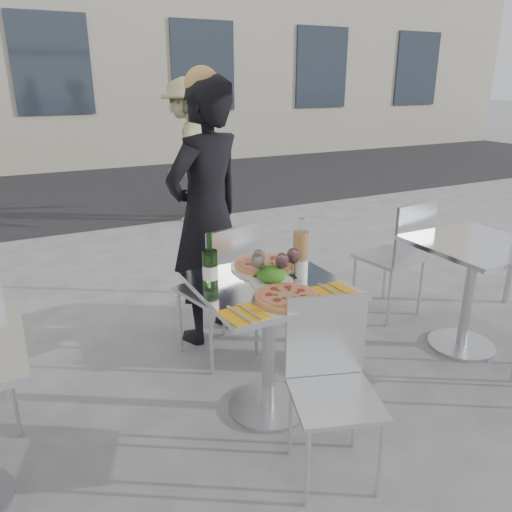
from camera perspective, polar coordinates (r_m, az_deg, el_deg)
name	(u,v)px	position (r m, az deg, el deg)	size (l,w,h in m)	color
ground	(268,408)	(2.90, 1.41, -16.97)	(80.00, 80.00, 0.00)	slate
street_asphalt	(81,190)	(8.79, -19.33, 7.10)	(24.00, 5.00, 0.00)	black
main_table	(269,321)	(2.61, 1.51, -7.42)	(0.72, 0.72, 0.75)	#B7BABF
side_table_right	(472,273)	(3.53, 23.47, -1.79)	(0.72, 0.72, 0.75)	#B7BABF
chair_far	(226,282)	(3.09, -3.47, -2.97)	(0.50, 0.51, 0.92)	silver
chair_near	(331,373)	(2.31, 8.53, -13.12)	(0.47, 0.48, 0.82)	silver
side_chair_rfar	(401,250)	(3.82, 16.20, 0.67)	(0.47, 0.48, 0.91)	silver
woman_diner	(207,215)	(3.32, -5.67, 4.67)	(0.64, 0.42, 1.76)	black
pedestrian_b	(189,151)	(6.44, -7.70, 11.80)	(1.14, 0.65, 1.76)	#998F63
pizza_near	(287,296)	(2.36, 3.52, -4.59)	(0.30, 0.30, 0.02)	tan
pizza_far	(263,265)	(2.73, 0.83, -1.02)	(0.36, 0.36, 0.03)	white
salad_plate	(272,276)	(2.53, 1.83, -2.28)	(0.22, 0.22, 0.09)	white
wine_bottle	(210,267)	(2.43, -5.26, -1.31)	(0.07, 0.08, 0.29)	#224A1B
carafe	(301,250)	(2.66, 5.11, 0.70)	(0.08, 0.08, 0.29)	tan
sugar_shaker	(302,267)	(2.61, 5.23, -1.23)	(0.06, 0.06, 0.11)	white
wineglass_white_a	(258,262)	(2.51, 0.18, -0.64)	(0.07, 0.07, 0.16)	white
wineglass_white_b	(259,259)	(2.55, 0.32, -0.30)	(0.07, 0.07, 0.16)	white
wineglass_red_a	(282,262)	(2.50, 3.00, -0.69)	(0.07, 0.07, 0.16)	white
wineglass_red_b	(293,257)	(2.58, 4.24, -0.11)	(0.07, 0.07, 0.16)	white
napkin_left	(244,314)	(2.20, -1.42, -6.64)	(0.20, 0.20, 0.01)	#EFAB14
napkin_right	(334,291)	(2.46, 8.92, -3.93)	(0.19, 0.20, 0.01)	#EFAB14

